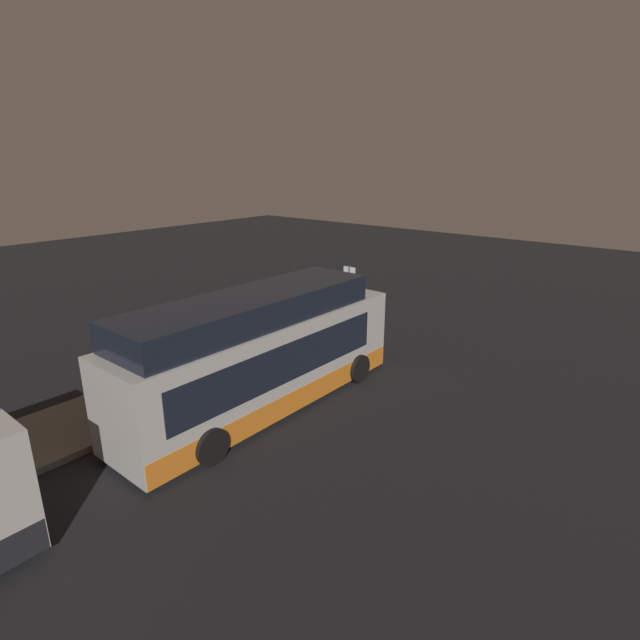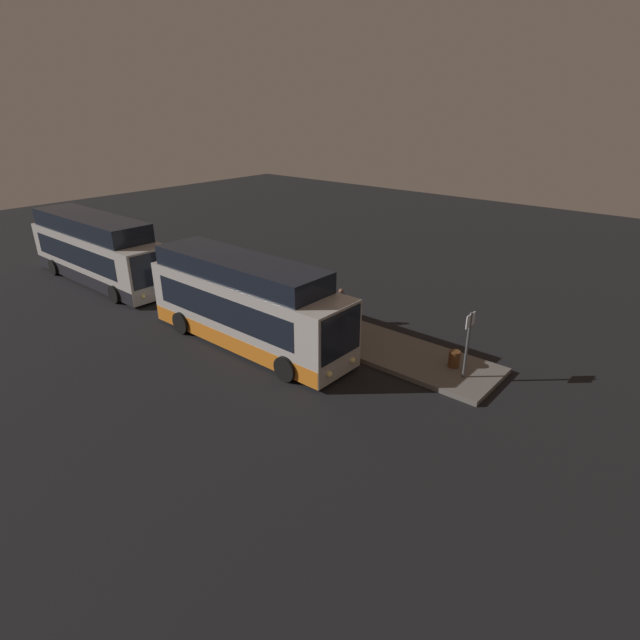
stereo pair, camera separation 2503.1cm
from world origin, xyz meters
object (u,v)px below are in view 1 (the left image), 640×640
sign_post (349,286)px  bus_lead (261,357)px  passenger_waiting (222,333)px  suitcase (224,352)px  trash_bin (332,314)px  passenger_with_bags (218,351)px  passenger_boarding (221,340)px

sign_post → bus_lead: bearing=-160.9°
passenger_waiting → suitcase: passenger_waiting is taller
passenger_waiting → suitcase: (-0.41, -0.52, -0.53)m
trash_bin → passenger_with_bags: bearing=-174.0°
trash_bin → passenger_boarding: bearing=-177.8°
suitcase → bus_lead: bearing=-111.9°
passenger_boarding → suitcase: bearing=82.5°
passenger_boarding → bus_lead: bearing=-71.0°
passenger_waiting → passenger_with_bags: bearing=-14.2°
passenger_boarding → suitcase: size_ratio=2.08×
sign_post → trash_bin: bearing=142.0°
passenger_waiting → sign_post: 6.87m
passenger_with_bags → sign_post: 8.18m
passenger_waiting → passenger_boarding: bearing=-10.9°
suitcase → trash_bin: suitcase is taller
passenger_with_bags → suitcase: bearing=-179.7°
sign_post → passenger_with_bags: bearing=-178.0°
passenger_boarding → passenger_with_bags: 0.81m
passenger_boarding → passenger_with_bags: (-0.61, -0.52, -0.13)m
bus_lead → passenger_boarding: 3.42m
passenger_with_bags → suitcase: size_ratio=1.84×
bus_lead → passenger_with_bags: bus_lead is taller
suitcase → trash_bin: 6.49m
bus_lead → passenger_waiting: size_ratio=6.41×
bus_lead → passenger_waiting: bus_lead is taller
bus_lead → trash_bin: 8.74m
passenger_with_bags → trash_bin: (7.49, 0.79, -0.56)m
bus_lead → passenger_with_bags: 2.80m
sign_post → trash_bin: (-0.65, 0.51, -1.31)m
passenger_boarding → passenger_waiting: passenger_boarding is taller
suitcase → sign_post: (7.14, -0.64, 1.30)m
passenger_boarding → sign_post: bearing=35.4°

